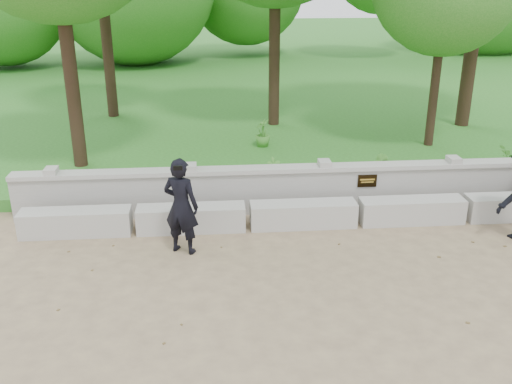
% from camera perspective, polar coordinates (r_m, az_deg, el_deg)
% --- Properties ---
extents(ground, '(80.00, 80.00, 0.00)m').
position_cam_1_polar(ground, '(8.95, 13.10, -8.14)').
color(ground, '#9D8860').
rests_on(ground, ground).
extents(lawn, '(40.00, 22.00, 0.25)m').
position_cam_1_polar(lawn, '(21.95, 2.12, 10.26)').
color(lawn, '#29611E').
rests_on(lawn, ground).
extents(concrete_bench, '(11.90, 0.45, 0.45)m').
position_cam_1_polar(concrete_bench, '(10.48, 10.14, -2.03)').
color(concrete_bench, '#B0AEA6').
rests_on(concrete_bench, ground).
extents(parapet_wall, '(12.50, 0.35, 0.90)m').
position_cam_1_polar(parapet_wall, '(11.02, 9.31, 0.55)').
color(parapet_wall, '#A5A39C').
rests_on(parapet_wall, ground).
extents(man_main, '(0.69, 0.66, 1.61)m').
position_cam_1_polar(man_main, '(9.17, -7.50, -1.41)').
color(man_main, black).
rests_on(man_main, ground).
extents(shrub_a, '(0.38, 0.33, 0.60)m').
position_cam_1_polar(shrub_a, '(11.39, 1.84, 1.99)').
color(shrub_a, '#478D2F').
rests_on(shrub_a, lawn).
extents(shrub_b, '(0.33, 0.38, 0.61)m').
position_cam_1_polar(shrub_b, '(11.84, 12.30, 2.26)').
color(shrub_b, '#478D2F').
rests_on(shrub_b, lawn).
extents(shrub_c, '(0.75, 0.76, 0.64)m').
position_cam_1_polar(shrub_c, '(13.09, 24.07, 2.77)').
color(shrub_c, '#478D2F').
rests_on(shrub_c, lawn).
extents(shrub_d, '(0.39, 0.42, 0.68)m').
position_cam_1_polar(shrub_d, '(14.07, 0.67, 5.93)').
color(shrub_d, '#478D2F').
rests_on(shrub_d, lawn).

